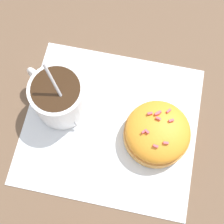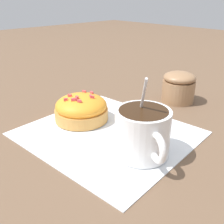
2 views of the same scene
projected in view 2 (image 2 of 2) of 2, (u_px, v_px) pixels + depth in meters
The scene contains 5 objects.
ground_plane at pixel (108, 134), 0.45m from camera, with size 3.00×3.00×0.00m, color brown.
paper_napkin at pixel (108, 133), 0.44m from camera, with size 0.28×0.26×0.00m.
coffee_cup at pixel (143, 131), 0.37m from camera, with size 0.10×0.08×0.12m.
frosted_pastry at pixel (81, 109), 0.48m from camera, with size 0.10×0.10×0.05m.
sugar_bowl at pixel (178, 87), 0.57m from camera, with size 0.07×0.07×0.07m.
Camera 2 is at (0.28, -0.27, 0.22)m, focal length 42.00 mm.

